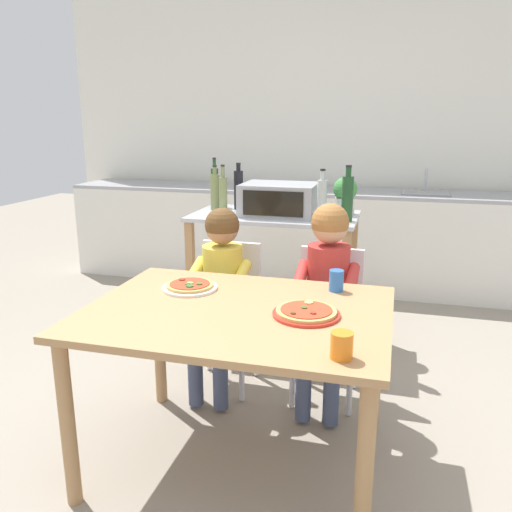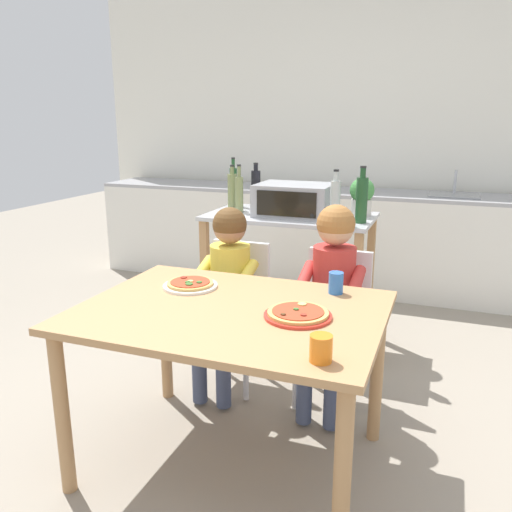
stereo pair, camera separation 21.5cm
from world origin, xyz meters
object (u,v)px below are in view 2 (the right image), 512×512
Objects in this scene: toaster_oven at (295,200)px; bottle_brown_beer at (239,193)px; bottle_slim_sauce at (362,199)px; dining_chair_left at (235,303)px; kitchen_island_cart at (289,257)px; drinking_cup_blue at (336,283)px; dining_chair_right at (335,315)px; pizza_plate_red_rimmed at (298,314)px; potted_herb_plant at (362,196)px; bottle_tall_green_wine at (256,189)px; child_in_yellow_shirt at (226,279)px; child_in_red_shirt at (331,284)px; pizza_plate_white at (190,284)px; drinking_cup_orange at (321,348)px; bottle_squat_spirits at (335,201)px; dining_table at (231,330)px; bottle_dark_olive_oil at (232,191)px; bottle_clear_vinegar at (233,186)px.

toaster_oven is 1.50× the size of bottle_brown_beer.
dining_chair_left is at bearing -137.89° from bottle_slim_sauce.
kitchen_island_cart is 1.19m from drinking_cup_blue.
dining_chair_right is (-0.03, -0.54, -0.55)m from bottle_slim_sauce.
potted_herb_plant is at bearing 90.46° from pizza_plate_red_rimmed.
pizza_plate_red_rimmed is at bearing -90.00° from dining_chair_right.
bottle_tall_green_wine is 0.99m from child_in_yellow_shirt.
child_in_yellow_shirt is (-0.58, -0.13, 0.18)m from dining_chair_right.
child_in_red_shirt is 10.93× the size of drinking_cup_blue.
dining_chair_right is 0.79× the size of child_in_yellow_shirt.
pizza_plate_white is at bearing -119.27° from bottle_slim_sauce.
dining_chair_right is at bearing 90.00° from pizza_plate_red_rimmed.
drinking_cup_orange is (0.75, -0.95, 0.12)m from child_in_yellow_shirt.
kitchen_island_cart is 0.58m from bottle_squat_spirits.
bottle_brown_beer reaches higher than dining_chair_right.
dining_table is 0.31m from pizza_plate_red_rimmed.
pizza_plate_red_rimmed is at bearing -91.19° from bottle_slim_sauce.
kitchen_island_cart is 3.18× the size of bottle_slim_sauce.
toaster_oven reaches higher than child_in_yellow_shirt.
bottle_slim_sauce is at bearing 60.73° from pizza_plate_white.
dining_table is at bearing -98.13° from bottle_squat_spirits.
bottle_tall_green_wine is at bearing 157.00° from kitchen_island_cart.
bottle_dark_olive_oil is 0.38× the size of dining_chair_left.
bottle_brown_beer is at bearing 131.25° from drinking_cup_blue.
bottle_slim_sauce is 0.34× the size of child_in_yellow_shirt.
kitchen_island_cart reaches higher than dining_table.
bottle_brown_beer is 0.86m from child_in_yellow_shirt.
child_in_yellow_shirt is at bearing -73.13° from bottle_brown_beer.
bottle_tall_green_wine is 1.21m from child_in_red_shirt.
dining_chair_left is 0.60m from pizza_plate_white.
pizza_plate_red_rimmed is (0.58, -0.72, 0.27)m from dining_chair_left.
dining_chair_left is at bearing 169.16° from child_in_red_shirt.
child_in_red_shirt is (0.58, 0.01, 0.03)m from child_in_yellow_shirt.
bottle_brown_beer is at bearing 109.90° from dining_chair_left.
toaster_oven is at bearing 109.29° from drinking_cup_orange.
dining_chair_left is at bearing -66.81° from bottle_clear_vinegar.
bottle_slim_sauce reaches higher than bottle_brown_beer.
potted_herb_plant is 0.97× the size of pizza_plate_white.
pizza_plate_red_rimmed is at bearing -102.68° from drinking_cup_blue.
dining_chair_right is (0.01, -0.78, -0.54)m from potted_herb_plant.
drinking_cup_orange is (0.60, -1.71, -0.21)m from toaster_oven.
bottle_squat_spirits reaches higher than pizza_plate_red_rimmed.
bottle_clear_vinegar is 0.43× the size of dining_chair_right.
kitchen_island_cart reaches higher than pizza_plate_red_rimmed.
bottle_tall_green_wine reaches higher than kitchen_island_cart.
pizza_plate_red_rimmed is at bearing -72.84° from toaster_oven.
bottle_tall_green_wine is (0.06, 0.16, 0.01)m from bottle_brown_beer.
bottle_slim_sauce is 0.77m from dining_chair_right.
bottle_tall_green_wine reaches higher than dining_chair_left.
child_in_yellow_shirt is 0.58m from child_in_red_shirt.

